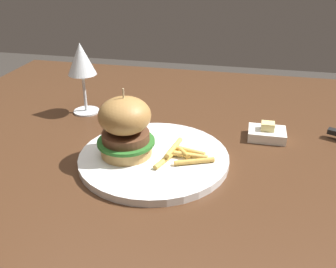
{
  "coord_description": "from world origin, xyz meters",
  "views": [
    {
      "loc": [
        0.12,
        -0.71,
        1.1
      ],
      "look_at": [
        -0.02,
        -0.11,
        0.78
      ],
      "focal_mm": 40.0,
      "sensor_mm": 36.0,
      "label": 1
    }
  ],
  "objects_px": {
    "wine_glass": "(81,62)",
    "butter_dish": "(267,133)",
    "burger_sandwich": "(125,127)",
    "main_plate": "(154,158)"
  },
  "relations": [
    {
      "from": "wine_glass",
      "to": "butter_dish",
      "type": "height_order",
      "value": "wine_glass"
    },
    {
      "from": "burger_sandwich",
      "to": "wine_glass",
      "type": "bearing_deg",
      "value": 130.36
    },
    {
      "from": "main_plate",
      "to": "burger_sandwich",
      "type": "distance_m",
      "value": 0.08
    },
    {
      "from": "wine_glass",
      "to": "burger_sandwich",
      "type": "bearing_deg",
      "value": -49.64
    },
    {
      "from": "burger_sandwich",
      "to": "butter_dish",
      "type": "bearing_deg",
      "value": 30.12
    },
    {
      "from": "wine_glass",
      "to": "butter_dish",
      "type": "distance_m",
      "value": 0.44
    },
    {
      "from": "main_plate",
      "to": "wine_glass",
      "type": "relative_size",
      "value": 1.66
    },
    {
      "from": "butter_dish",
      "to": "wine_glass",
      "type": "bearing_deg",
      "value": 173.76
    },
    {
      "from": "main_plate",
      "to": "butter_dish",
      "type": "distance_m",
      "value": 0.25
    },
    {
      "from": "burger_sandwich",
      "to": "butter_dish",
      "type": "distance_m",
      "value": 0.3
    }
  ]
}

